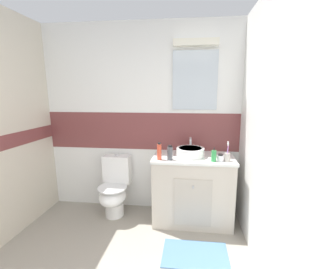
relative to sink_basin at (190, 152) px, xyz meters
name	(u,v)px	position (x,y,z in m)	size (l,w,h in m)	color
wall_back_tiled	(143,119)	(-0.65, 0.31, 0.36)	(3.20, 0.20, 2.50)	white
wall_right_plain	(285,143)	(0.68, -0.93, 0.34)	(0.10, 3.48, 2.50)	white
vanity_cabinet	(193,189)	(0.04, 0.00, -0.48)	(0.98, 0.55, 0.85)	beige
sink_basin	(190,152)	(0.00, 0.00, 0.00)	(0.34, 0.38, 0.20)	white
toilet	(115,188)	(-0.99, 0.02, -0.54)	(0.37, 0.50, 0.80)	white
toothbrush_cup	(227,156)	(0.41, -0.15, 0.00)	(0.07, 0.07, 0.22)	#B2ADA3
soap_dispenser	(214,156)	(0.26, -0.18, 0.01)	(0.06, 0.06, 0.17)	green
mouthwash_bottle	(170,153)	(-0.23, -0.18, 0.03)	(0.06, 0.06, 0.17)	#4C4C51
shampoo_bottle_tall	(159,152)	(-0.35, -0.18, 0.04)	(0.05, 0.05, 0.20)	#D84C33
hair_gel_jar	(220,158)	(0.34, -0.16, -0.02)	(0.08, 0.08, 0.08)	white
bath_mat	(195,255)	(0.07, -0.62, -0.90)	(0.66, 0.41, 0.01)	#4C7299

